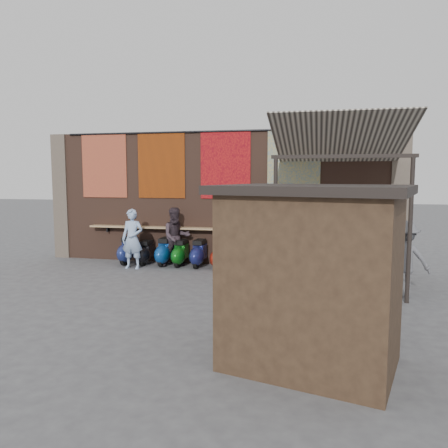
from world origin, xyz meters
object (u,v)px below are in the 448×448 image
Objects in this scene: shelf_box at (263,225)px; diner_left at (132,239)px; shopper_tan at (272,252)px; market_stall at (312,281)px; scooter_stool_3 at (180,253)px; scooter_stool_4 at (199,254)px; shopper_navy at (375,251)px; shopper_grey at (404,259)px; scooter_stool_7 at (257,256)px; scooter_stool_0 at (128,250)px; scooter_stool_5 at (218,256)px; scooter_stool_6 at (238,257)px; diner_right at (176,237)px; scooter_stool_8 at (277,257)px; scooter_stool_2 at (165,252)px; scooter_stool_1 at (146,253)px.

diner_left is at bearing -166.21° from shelf_box.
shopper_tan is 0.65× the size of market_stall.
scooter_stool_4 is (0.57, -0.01, 0.01)m from scooter_stool_3.
shopper_tan is (0.47, -1.83, -0.48)m from shelf_box.
market_stall is at bearing -117.57° from shopper_tan.
shopper_navy is 0.96m from shopper_grey.
scooter_stool_3 is 2.29m from scooter_stool_7.
shopper_grey reaches higher than scooter_stool_3.
scooter_stool_5 is at bearing -0.63° from scooter_stool_0.
scooter_stool_6 is 0.43× the size of diner_right.
diner_right is at bearing -173.27° from shelf_box.
scooter_stool_8 is 3.67m from shopper_grey.
scooter_stool_0 is 0.50× the size of diner_left.
shopper_navy reaches higher than scooter_stool_2.
scooter_stool_0 is at bearing -33.19° from shopper_navy.
scooter_stool_0 is at bearing 124.40° from diner_left.
shopper_navy is 0.71× the size of market_stall.
scooter_stool_8 reaches higher than scooter_stool_7.
market_stall reaches higher than scooter_stool_2.
shelf_box is at bearing -51.64° from shopper_navy.
scooter_stool_6 is 4.64m from shopper_grey.
shopper_navy is at bearing -11.55° from scooter_stool_1.
scooter_stool_6 is at bearing 124.37° from market_stall.
shopper_navy is (3.59, -1.28, 0.51)m from scooter_stool_6.
scooter_stool_1 is at bearing 179.32° from scooter_stool_5.
scooter_stool_3 is at bearing -1.71° from scooter_stool_2.
market_stall is (3.94, -6.14, 0.82)m from scooter_stool_3.
market_stall is (4.44, -6.15, 0.80)m from scooter_stool_2.
scooter_stool_3 is at bearing 25.67° from diner_left.
scooter_stool_1 is 0.45× the size of shopper_grey.
market_stall is at bearing -47.52° from scooter_stool_0.
diner_left is (-3.53, -0.61, 0.47)m from scooter_stool_7.
scooter_stool_0 reaches higher than scooter_stool_7.
scooter_stool_6 is (1.18, -0.04, -0.05)m from scooter_stool_4.
market_stall is at bearing -88.03° from diner_right.
scooter_stool_0 reaches higher than scooter_stool_5.
scooter_stool_6 is 6.53m from market_stall.
scooter_stool_3 is 0.99× the size of scooter_stool_7.
scooter_stool_7 is 0.47× the size of diner_right.
scooter_stool_5 is at bearing -177.89° from scooter_stool_7.
shopper_grey is (6.96, -2.11, 0.49)m from scooter_stool_1.
scooter_stool_0 is 1.05× the size of scooter_stool_7.
diner_left is at bearing -172.19° from scooter_stool_8.
scooter_stool_1 is 0.44× the size of shopper_navy.
scooter_stool_5 is (0.59, -0.04, -0.04)m from scooter_stool_4.
market_stall is (-1.92, -4.01, 0.36)m from shopper_grey.
scooter_stool_6 is 1.94m from diner_right.
scooter_stool_8 is at bearing -0.96° from scooter_stool_4.
scooter_stool_1 is at bearing -0.42° from scooter_stool_0.
shelf_box reaches higher than scooter_stool_1.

